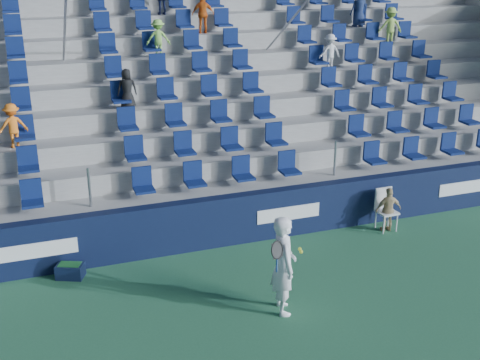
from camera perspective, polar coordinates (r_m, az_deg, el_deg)
ground at (r=11.72m, az=3.77°, el=-12.50°), size 70.00×70.00×0.00m
sponsor_wall at (r=14.03m, az=-1.24°, el=-3.84°), size 24.00×0.32×1.20m
grandstand at (r=18.20m, az=-6.40°, el=6.86°), size 24.00×8.17×6.63m
tennis_player at (r=11.32m, az=4.17°, el=-8.03°), size 0.70×0.79×1.96m
line_judge_chair at (r=15.24m, az=13.58°, el=-2.41°), size 0.47×0.48×1.05m
line_judge at (r=15.13m, az=13.89°, el=-2.74°), size 0.69×0.35×1.13m
ball_bin at (r=13.28m, az=-15.80°, el=-8.22°), size 0.65×0.56×0.31m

